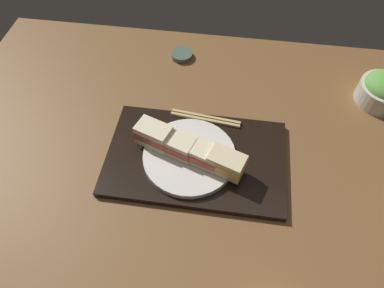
{
  "coord_description": "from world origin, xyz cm",
  "views": [
    {
      "loc": [
        -3.8,
        44.99,
        69.68
      ],
      "look_at": [
        2.94,
        -1.77,
        5.0
      ],
      "focal_mm": 32.24,
      "sensor_mm": 36.0,
      "label": 1
    }
  ],
  "objects": [
    {
      "name": "ground_plane",
      "position": [
        0.0,
        0.0,
        -1.5
      ],
      "size": [
        140.0,
        100.0,
        3.0
      ],
      "primitive_type": "cube",
      "color": "brown"
    },
    {
      "name": "serving_tray",
      "position": [
        1.85,
        -0.84,
        0.85
      ],
      "size": [
        42.49,
        26.58,
        1.7
      ],
      "primitive_type": "cube",
      "color": "black",
      "rests_on": "ground_plane"
    },
    {
      "name": "sandwich_plate",
      "position": [
        3.29,
        0.18,
        2.43
      ],
      "size": [
        21.89,
        21.89,
        1.46
      ],
      "primitive_type": "cylinder",
      "color": "silver",
      "rests_on": "serving_tray"
    },
    {
      "name": "sandwich_nearmost",
      "position": [
        -5.43,
        2.87,
        5.69
      ],
      "size": [
        9.4,
        7.66,
        5.06
      ],
      "color": "beige",
      "rests_on": "sandwich_plate"
    },
    {
      "name": "sandwich_inner_near",
      "position": [
        0.38,
        1.08,
        5.43
      ],
      "size": [
        9.65,
        7.75,
        4.55
      ],
      "color": "beige",
      "rests_on": "sandwich_plate"
    },
    {
      "name": "sandwich_inner_far",
      "position": [
        6.2,
        -0.71,
        5.49
      ],
      "size": [
        9.57,
        7.64,
        4.67
      ],
      "color": "beige",
      "rests_on": "sandwich_plate"
    },
    {
      "name": "sandwich_farmost",
      "position": [
        12.02,
        -2.5,
        5.93
      ],
      "size": [
        9.53,
        7.46,
        5.54
      ],
      "color": "beige",
      "rests_on": "sandwich_plate"
    },
    {
      "name": "salad_bowl",
      "position": [
        -45.28,
        -27.6,
        3.95
      ],
      "size": [
        13.15,
        13.15,
        8.53
      ],
      "color": "beige",
      "rests_on": "ground_plane"
    },
    {
      "name": "chopsticks_pair",
      "position": [
        0.97,
        -12.52,
        2.05
      ],
      "size": [
        18.16,
        3.65,
        0.7
      ],
      "color": "tan",
      "rests_on": "serving_tray"
    },
    {
      "name": "small_sauce_dish",
      "position": [
        11.28,
        -37.81,
        0.75
      ],
      "size": [
        6.5,
        6.5,
        1.51
      ],
      "primitive_type": "cylinder",
      "color": "#4C6051",
      "rests_on": "ground_plane"
    }
  ]
}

